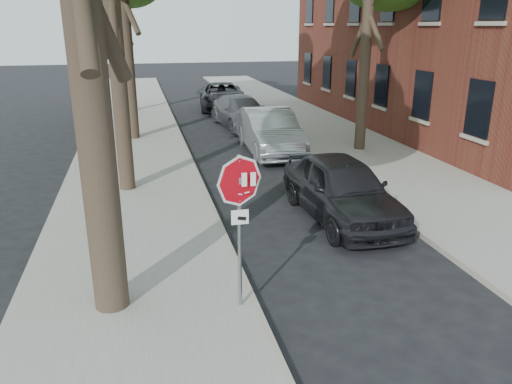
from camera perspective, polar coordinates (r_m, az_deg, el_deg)
ground at (r=8.83m, az=2.78°, el=-12.86°), size 120.00×120.00×0.00m
sidewalk_left at (r=19.76m, az=-14.02°, el=4.68°), size 4.00×55.00×0.12m
sidewalk_right at (r=21.37m, az=9.47°, el=5.99°), size 4.00×55.00×0.12m
curb_left at (r=19.83m, az=-8.09°, el=5.11°), size 0.12×55.00×0.13m
curb_right at (r=20.68m, az=4.19°, el=5.79°), size 0.12×55.00×0.13m
stop_sign at (r=7.81m, az=-1.89°, el=-1.29°), size 0.76×0.34×2.61m
car_a at (r=12.45m, az=9.77°, el=0.40°), size 1.98×4.64×1.56m
car_b at (r=18.82m, az=1.58°, el=6.91°), size 1.87×5.00×1.63m
car_c at (r=23.87m, az=-1.71°, el=9.14°), size 2.53×5.13×1.44m
car_d at (r=29.17m, az=-3.89°, el=10.86°), size 3.03×5.58×1.49m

